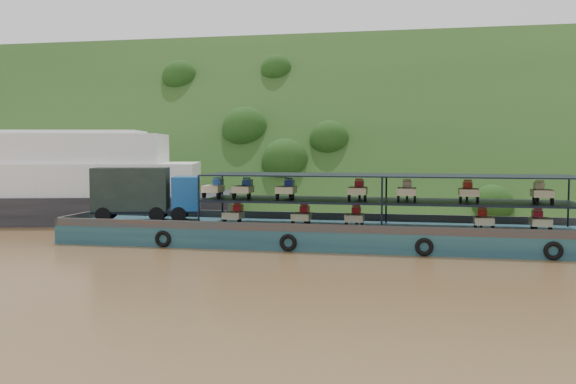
# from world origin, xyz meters

# --- Properties ---
(ground) EXTENTS (160.00, 160.00, 0.00)m
(ground) POSITION_xyz_m (0.00, 0.00, 0.00)
(ground) COLOR brown
(ground) RESTS_ON ground
(hillside) EXTENTS (140.00, 39.60, 39.60)m
(hillside) POSITION_xyz_m (0.00, 36.00, 0.00)
(hillside) COLOR #1A3714
(hillside) RESTS_ON ground
(cargo_barge) EXTENTS (35.00, 7.18, 4.88)m
(cargo_barge) POSITION_xyz_m (-0.30, 0.92, 1.22)
(cargo_barge) COLOR #143348
(cargo_barge) RESTS_ON ground
(passenger_ferry) EXTENTS (39.06, 18.82, 7.67)m
(passenger_ferry) POSITION_xyz_m (-27.59, 8.48, 3.32)
(passenger_ferry) COLOR black
(passenger_ferry) RESTS_ON ground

